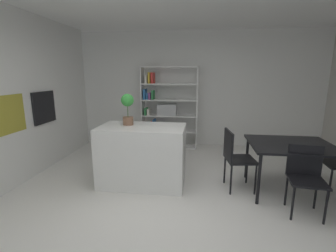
{
  "coord_description": "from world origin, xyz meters",
  "views": [
    {
      "loc": [
        0.3,
        -2.83,
        1.74
      ],
      "look_at": [
        -0.15,
        0.5,
        1.0
      ],
      "focal_mm": 25.68,
      "sensor_mm": 36.0,
      "label": 1
    }
  ],
  "objects_px": {
    "built_in_oven": "(44,107)",
    "open_bookshelf": "(165,108)",
    "potted_plant_on_island": "(128,107)",
    "dining_chair_island_side": "(234,154)",
    "dining_chair_near": "(306,173)",
    "dining_table": "(291,148)",
    "kitchen_island": "(143,155)"
  },
  "relations": [
    {
      "from": "built_in_oven",
      "to": "open_bookshelf",
      "type": "relative_size",
      "value": 0.31
    },
    {
      "from": "built_in_oven",
      "to": "potted_plant_on_island",
      "type": "bearing_deg",
      "value": -11.48
    },
    {
      "from": "potted_plant_on_island",
      "to": "dining_chair_island_side",
      "type": "distance_m",
      "value": 1.8
    },
    {
      "from": "dining_chair_island_side",
      "to": "dining_chair_near",
      "type": "bearing_deg",
      "value": -130.41
    },
    {
      "from": "open_bookshelf",
      "to": "dining_chair_near",
      "type": "bearing_deg",
      "value": -49.69
    },
    {
      "from": "dining_chair_island_side",
      "to": "dining_table",
      "type": "bearing_deg",
      "value": -97.09
    },
    {
      "from": "dining_table",
      "to": "built_in_oven",
      "type": "bearing_deg",
      "value": 174.15
    },
    {
      "from": "potted_plant_on_island",
      "to": "kitchen_island",
      "type": "bearing_deg",
      "value": -19.07
    },
    {
      "from": "dining_table",
      "to": "dining_chair_near",
      "type": "relative_size",
      "value": 1.36
    },
    {
      "from": "built_in_oven",
      "to": "dining_chair_island_side",
      "type": "bearing_deg",
      "value": -7.46
    },
    {
      "from": "open_bookshelf",
      "to": "dining_table",
      "type": "xyz_separation_m",
      "value": [
        2.15,
        -2.02,
        -0.26
      ]
    },
    {
      "from": "built_in_oven",
      "to": "dining_table",
      "type": "xyz_separation_m",
      "value": [
        4.12,
        -0.42,
        -0.47
      ]
    },
    {
      "from": "built_in_oven",
      "to": "kitchen_island",
      "type": "bearing_deg",
      "value": -12.48
    },
    {
      "from": "dining_table",
      "to": "dining_chair_island_side",
      "type": "height_order",
      "value": "dining_chair_island_side"
    },
    {
      "from": "potted_plant_on_island",
      "to": "dining_table",
      "type": "xyz_separation_m",
      "value": [
        2.46,
        -0.08,
        -0.55
      ]
    },
    {
      "from": "dining_table",
      "to": "dining_chair_near",
      "type": "height_order",
      "value": "dining_chair_near"
    },
    {
      "from": "dining_chair_near",
      "to": "dining_chair_island_side",
      "type": "bearing_deg",
      "value": 154.14
    },
    {
      "from": "kitchen_island",
      "to": "dining_table",
      "type": "height_order",
      "value": "kitchen_island"
    },
    {
      "from": "built_in_oven",
      "to": "open_bookshelf",
      "type": "distance_m",
      "value": 2.55
    },
    {
      "from": "dining_chair_island_side",
      "to": "potted_plant_on_island",
      "type": "bearing_deg",
      "value": 78.6
    },
    {
      "from": "kitchen_island",
      "to": "dining_chair_near",
      "type": "height_order",
      "value": "kitchen_island"
    },
    {
      "from": "dining_table",
      "to": "dining_chair_near",
      "type": "distance_m",
      "value": 0.55
    },
    {
      "from": "kitchen_island",
      "to": "potted_plant_on_island",
      "type": "height_order",
      "value": "potted_plant_on_island"
    },
    {
      "from": "potted_plant_on_island",
      "to": "dining_chair_island_side",
      "type": "bearing_deg",
      "value": -3.35
    },
    {
      "from": "built_in_oven",
      "to": "dining_table",
      "type": "height_order",
      "value": "built_in_oven"
    },
    {
      "from": "kitchen_island",
      "to": "potted_plant_on_island",
      "type": "xyz_separation_m",
      "value": [
        -0.24,
        0.08,
        0.76
      ]
    },
    {
      "from": "potted_plant_on_island",
      "to": "dining_chair_island_side",
      "type": "relative_size",
      "value": 0.54
    },
    {
      "from": "dining_chair_island_side",
      "to": "open_bookshelf",
      "type": "bearing_deg",
      "value": 25.62
    },
    {
      "from": "potted_plant_on_island",
      "to": "dining_chair_near",
      "type": "bearing_deg",
      "value": -13.83
    },
    {
      "from": "kitchen_island",
      "to": "open_bookshelf",
      "type": "height_order",
      "value": "open_bookshelf"
    },
    {
      "from": "open_bookshelf",
      "to": "dining_chair_near",
      "type": "xyz_separation_m",
      "value": [
        2.16,
        -2.55,
        -0.42
      ]
    },
    {
      "from": "kitchen_island",
      "to": "dining_chair_near",
      "type": "xyz_separation_m",
      "value": [
        2.22,
        -0.52,
        0.05
      ]
    }
  ]
}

